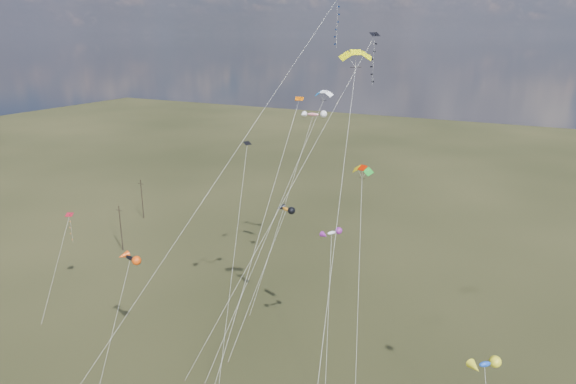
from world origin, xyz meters
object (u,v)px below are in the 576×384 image
at_px(utility_pole_near, 121,228).
at_px(parafoil_yellow, 356,54).
at_px(utility_pole_far, 142,199).
at_px(novelty_black_orange, 130,258).
at_px(diamond_black_high, 360,81).

distance_m(utility_pole_near, parafoil_yellow, 57.01).
xyz_separation_m(utility_pole_near, utility_pole_far, (-8.00, 14.00, 0.00)).
distance_m(utility_pole_far, novelty_black_orange, 47.91).
xyz_separation_m(diamond_black_high, parafoil_yellow, (2.58, -8.79, 3.12)).
relative_size(utility_pole_far, novelty_black_orange, 0.64).
height_order(diamond_black_high, parafoil_yellow, diamond_black_high).
xyz_separation_m(utility_pole_far, parafoil_yellow, (54.30, -29.03, 29.67)).
bearing_deg(novelty_black_orange, utility_pole_near, 137.37).
relative_size(parafoil_yellow, novelty_black_orange, 2.77).
relative_size(utility_pole_far, diamond_black_high, 0.22).
bearing_deg(novelty_black_orange, diamond_black_high, 36.63).
height_order(utility_pole_near, parafoil_yellow, parafoil_yellow).
xyz_separation_m(utility_pole_near, parafoil_yellow, (46.30, -15.03, 29.67)).
bearing_deg(novelty_black_orange, parafoil_yellow, 15.54).
height_order(diamond_black_high, novelty_black_orange, diamond_black_high).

